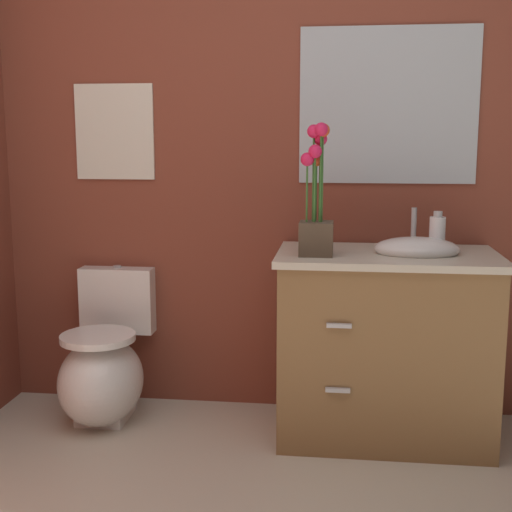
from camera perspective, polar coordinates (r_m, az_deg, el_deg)
name	(u,v)px	position (r m, az deg, el deg)	size (l,w,h in m)	color
wall_back	(318,150)	(3.30, 5.10, 8.62)	(4.11, 0.05, 2.50)	brown
toilet	(104,369)	(3.37, -12.31, -9.01)	(0.38, 0.59, 0.69)	white
vanity_cabinet	(386,343)	(3.11, 10.55, -7.03)	(0.94, 0.56, 1.00)	brown
flower_vase	(316,208)	(2.90, 4.96, 3.90)	(0.14, 0.14, 0.55)	#4C3D2D
soap_bottle	(437,234)	(3.07, 14.59, 1.76)	(0.07, 0.07, 0.18)	white
wall_poster	(115,132)	(3.44, -11.49, 9.91)	(0.38, 0.01, 0.45)	silver
wall_mirror	(388,106)	(3.28, 10.76, 11.98)	(0.80, 0.01, 0.70)	#B2BCC6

